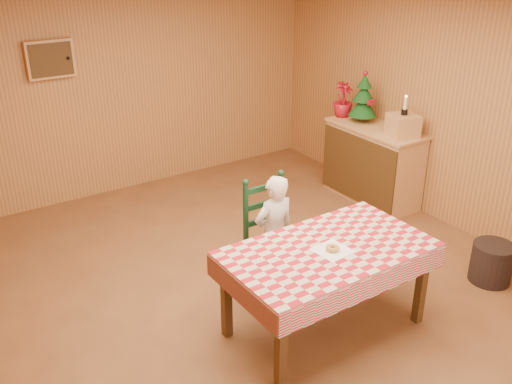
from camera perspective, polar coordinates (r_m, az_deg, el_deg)
ground at (r=5.32m, az=1.22°, el=-10.11°), size 6.00×6.00×0.00m
cabin_walls at (r=4.97m, az=-2.19°, el=10.56°), size 5.10×6.05×2.65m
dining_table at (r=4.57m, az=7.18°, el=-6.45°), size 1.66×0.96×0.77m
ladder_chair at (r=5.19m, az=1.44°, el=-4.51°), size 0.44×0.40×1.08m
seated_child at (r=5.12m, az=1.81°, el=-4.19°), size 0.41×0.27×1.12m
napkin at (r=4.49m, az=7.65°, el=-5.80°), size 0.28×0.28×0.00m
donut at (r=4.48m, az=7.66°, el=-5.58°), size 0.12×0.12×0.04m
shelf_unit at (r=7.06m, az=11.57°, el=2.79°), size 0.54×1.24×0.93m
crate at (r=6.62m, az=14.48°, el=6.45°), size 0.38×0.38×0.25m
christmas_tree at (r=7.00m, az=10.69°, el=9.12°), size 0.34×0.34×0.62m
flower_arrangement at (r=7.20m, az=8.70°, el=9.12°), size 0.26×0.26×0.43m
candle_set at (r=6.56m, az=14.65°, el=8.02°), size 0.07×0.07×0.22m
storage_bin at (r=5.84m, az=22.50°, el=-6.56°), size 0.38×0.38×0.38m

